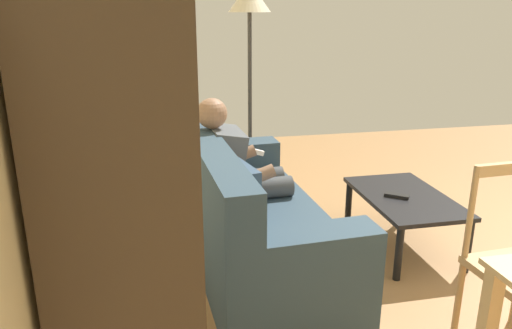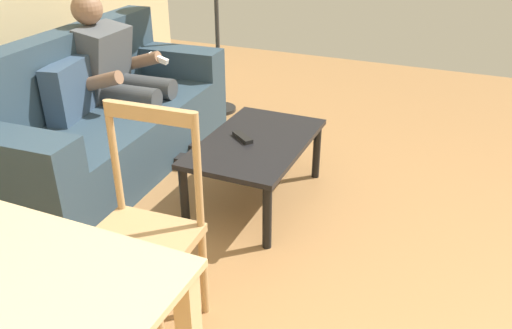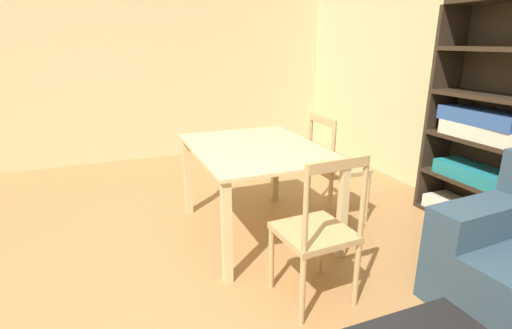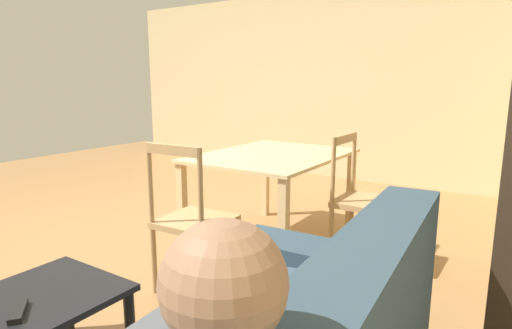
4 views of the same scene
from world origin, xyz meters
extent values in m
cube|color=#D1BC8C|center=(0.00, 3.12, 1.27)|extent=(7.08, 0.12, 2.53)
cube|color=#2D4251|center=(1.28, 2.12, 0.20)|extent=(2.07, 0.95, 0.40)
cube|color=#2D4251|center=(1.26, 2.44, 0.65)|extent=(2.03, 0.32, 0.49)
cube|color=#2D4251|center=(0.39, 2.07, 0.51)|extent=(0.29, 0.85, 0.21)
cube|color=#2D4251|center=(2.16, 2.18, 0.51)|extent=(0.29, 0.85, 0.21)
cube|color=#354B64|center=(1.11, 2.27, 0.58)|extent=(0.42, 0.23, 0.36)
cube|color=#4C5156|center=(1.51, 2.32, 0.65)|extent=(0.42, 0.32, 0.53)
sphere|color=#8C664C|center=(1.51, 2.38, 1.01)|extent=(0.21, 0.21, 0.21)
cylinder|color=#3D4145|center=(1.42, 2.05, 0.47)|extent=(0.18, 0.45, 0.15)
cylinder|color=#8C664C|center=(1.43, 1.83, 0.20)|extent=(0.11, 0.11, 0.40)
cube|color=black|center=(1.44, 1.75, 0.04)|extent=(0.11, 0.25, 0.08)
cylinder|color=#3D4145|center=(1.64, 2.06, 0.47)|extent=(0.18, 0.45, 0.15)
cylinder|color=#8C664C|center=(1.65, 1.84, 0.20)|extent=(0.11, 0.11, 0.40)
cube|color=black|center=(1.66, 1.76, 0.04)|extent=(0.11, 0.25, 0.08)
cylinder|color=#8C664C|center=(1.27, 2.16, 0.60)|extent=(0.11, 0.36, 0.19)
cylinder|color=#8C664C|center=(1.77, 2.19, 0.60)|extent=(0.11, 0.36, 0.19)
cube|color=white|center=(1.78, 2.03, 0.64)|extent=(0.05, 0.16, 0.08)
cube|color=black|center=(1.25, 1.03, 0.39)|extent=(0.94, 0.58, 0.03)
cylinder|color=black|center=(0.82, 0.78, 0.19)|extent=(0.05, 0.05, 0.38)
cylinder|color=black|center=(1.67, 0.78, 0.19)|extent=(0.05, 0.05, 0.38)
cylinder|color=black|center=(0.82, 1.28, 0.19)|extent=(0.05, 0.05, 0.38)
cylinder|color=black|center=(1.67, 1.28, 0.19)|extent=(0.05, 0.05, 0.38)
cube|color=black|center=(1.22, 1.11, 0.42)|extent=(0.14, 0.17, 0.02)
cube|color=#2D2319|center=(0.10, 2.86, 0.92)|extent=(0.04, 0.36, 1.85)
cube|color=#2D2319|center=(-0.35, 3.03, 0.92)|extent=(0.94, 0.02, 1.85)
cube|color=#2D2319|center=(-0.35, 2.86, 0.76)|extent=(0.86, 0.36, 0.04)
cube|color=#2D2319|center=(-0.35, 2.86, 1.13)|extent=(0.86, 0.36, 0.04)
cube|color=#2D2319|center=(-0.35, 2.86, 1.49)|extent=(0.86, 0.36, 0.04)
cube|color=beige|center=(-0.32, 2.84, 0.83)|extent=(0.70, 0.29, 0.12)
cube|color=#2D5193|center=(-0.36, 2.84, 0.95)|extent=(0.71, 0.30, 0.12)
cylinder|color=tan|center=(0.24, 1.23, 0.22)|extent=(0.04, 0.04, 0.45)
cylinder|color=tan|center=(0.24, 1.23, 0.71)|extent=(0.03, 0.03, 0.52)
cube|color=tan|center=(0.25, 1.04, 0.94)|extent=(0.06, 0.38, 0.06)
cylinder|color=black|center=(2.50, 1.92, 0.01)|extent=(0.28, 0.28, 0.03)
cylinder|color=#333333|center=(2.50, 1.92, 0.83)|extent=(0.04, 0.04, 1.66)
camera|label=1|loc=(-1.81, 2.77, 1.72)|focal=35.00mm
camera|label=2|loc=(-1.26, -0.06, 1.67)|focal=35.95mm
camera|label=3|loc=(1.88, -0.08, 1.55)|focal=27.17mm
camera|label=4|loc=(2.01, 2.77, 1.33)|focal=29.86mm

